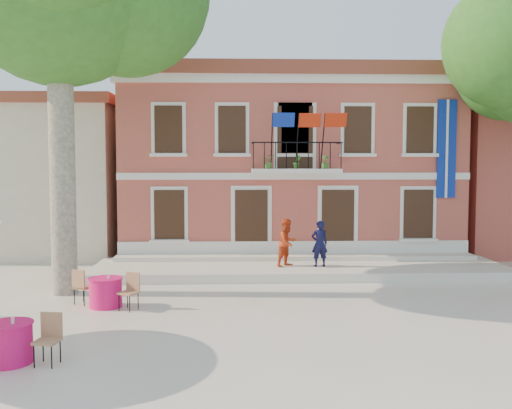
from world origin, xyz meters
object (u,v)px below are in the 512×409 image
(pedestrian_orange, at_px, (287,243))
(cafe_table_3, at_px, (106,291))
(pedestrian_navy, at_px, (320,244))
(cafe_table_1, at_px, (9,341))

(pedestrian_orange, distance_m, cafe_table_3, 6.66)
(pedestrian_orange, xyz_separation_m, cafe_table_3, (-5.14, -4.18, -0.68))
(pedestrian_navy, xyz_separation_m, pedestrian_orange, (-1.08, 0.08, 0.03))
(pedestrian_orange, distance_m, cafe_table_1, 10.32)
(pedestrian_navy, bearing_deg, cafe_table_1, 41.61)
(cafe_table_1, distance_m, cafe_table_3, 4.30)
(cafe_table_3, bearing_deg, pedestrian_navy, 33.38)
(cafe_table_1, bearing_deg, pedestrian_navy, 49.72)
(pedestrian_orange, relative_size, cafe_table_1, 0.87)
(pedestrian_orange, height_order, cafe_table_1, pedestrian_orange)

